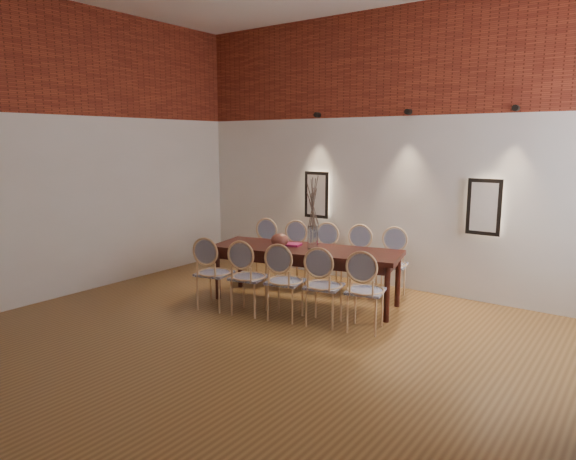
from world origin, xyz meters
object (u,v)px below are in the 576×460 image
Objects in this scene: chair_far_a at (261,252)px; book at (291,244)px; chair_near_a at (214,273)px; chair_far_e at (391,264)px; chair_near_c at (285,281)px; chair_far_b at (291,255)px; bowl at (280,240)px; chair_near_d at (324,286)px; chair_near_e at (366,291)px; chair_near_b at (249,277)px; vase at (313,238)px; chair_far_c at (323,258)px; chair_far_d at (356,261)px; dining_table at (306,275)px.

chair_far_a is 3.62× the size of book.
chair_near_a and chair_far_e have the same top height.
chair_near_c is 0.85m from book.
chair_near_c is 1.00× the size of chair_far_b.
chair_near_c is at bearing -59.29° from book.
bowl is (0.49, 0.76, 0.37)m from chair_near_a.
chair_near_c is 0.50m from chair_near_d.
chair_far_b is at bearing 0.00° from chair_far_e.
chair_far_b is 3.62× the size of book.
chair_near_e is (0.49, 0.11, 0.00)m from chair_near_d.
chair_near_e is (1.46, 0.33, 0.00)m from chair_near_b.
chair_near_b is at bearing 90.00° from chair_far_b.
chair_near_a is 1.00× the size of chair_near_b.
bowl is at bearing 155.02° from chair_near_e.
chair_near_c is (0.49, 0.11, 0.00)m from chair_near_b.
vase is (-0.54, 0.58, 0.43)m from chair_near_d.
chair_near_d and chair_near_e have the same top height.
chair_near_b is 1.00× the size of chair_near_e.
chair_far_c is (0.97, 0.22, 0.00)m from chair_far_a.
chair_far_a is 3.13× the size of vase.
chair_far_d is at bearing 72.27° from vase.
vase is (-1.03, 0.47, 0.43)m from chair_near_e.
bowl is at bearing 101.12° from chair_far_b.
book is at bearing 141.37° from chair_far_a.
book is at bearing 134.43° from chair_near_d.
chair_far_a is 0.50m from chair_far_b.
chair_near_b is 0.85m from book.
chair_far_a is 2.00m from chair_far_e.
dining_table is 0.85m from chair_far_d.
vase reaches higher than book.
chair_far_d is 1.00m from book.
book is (0.87, -0.42, 0.30)m from chair_far_a.
chair_near_b is 1.00× the size of chair_far_e.
chair_near_a and chair_far_b have the same top height.
chair_near_b is at bearing 110.13° from chair_far_a.
chair_far_d is at bearing 42.28° from chair_near_a.
book is (-0.41, 0.69, 0.30)m from chair_near_c.
chair_near_d is at bearing -0.00° from chair_near_c.
chair_near_c is 1.36m from chair_far_c.
chair_far_e is at bearing 34.29° from dining_table.
chair_far_d is (1.46, 0.33, 0.00)m from chair_far_a.
chair_near_d is (0.64, -0.55, 0.09)m from dining_table.
dining_table is at bearing -167.22° from vase.
vase is at bearing -0.21° from book.
chair_far_a is 1.50m from chair_far_d.
chair_far_e is (-0.30, 1.33, 0.00)m from chair_near_e.
chair_near_b is at bearing -180.00° from chair_near_c.
chair_far_a is at bearing 145.71° from dining_table.
chair_near_b is 1.00m from vase.
chair_far_b is 1.00× the size of chair_far_d.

